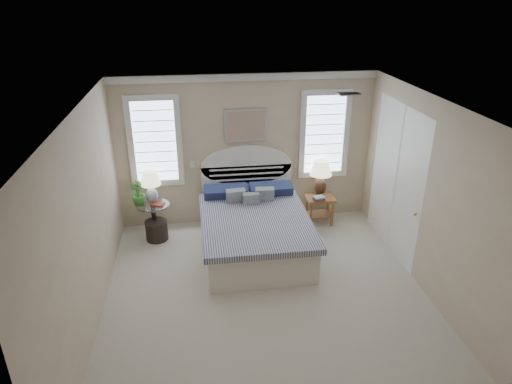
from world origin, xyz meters
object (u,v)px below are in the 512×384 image
object	(u,v)px
side_table_left	(154,217)
nightstand_right	(320,204)
bed	(254,227)
floor_pot	(157,230)
lamp_left	(151,183)
lamp_right	(321,173)

from	to	relation	value
side_table_left	nightstand_right	distance (m)	2.95
bed	floor_pot	world-z (taller)	bed
nightstand_right	side_table_left	bearing A→B (deg)	-178.06
nightstand_right	floor_pot	xyz separation A→B (m)	(-2.92, -0.19, -0.21)
bed	nightstand_right	xyz separation A→B (m)	(1.30, 0.69, 0.00)
nightstand_right	lamp_left	bearing A→B (deg)	-179.93
lamp_right	bed	bearing A→B (deg)	-147.85
nightstand_right	floor_pot	bearing A→B (deg)	-176.32
side_table_left	floor_pot	world-z (taller)	side_table_left
side_table_left	nightstand_right	bearing A→B (deg)	1.94
side_table_left	lamp_left	distance (m)	0.59
bed	nightstand_right	distance (m)	1.47
side_table_left	lamp_left	size ratio (longest dim) A/B	1.12
lamp_left	nightstand_right	bearing A→B (deg)	0.07
nightstand_right	lamp_right	bearing A→B (deg)	79.62
nightstand_right	lamp_right	distance (m)	0.56
side_table_left	floor_pot	size ratio (longest dim) A/B	1.67
bed	lamp_left	bearing A→B (deg)	157.42
lamp_left	side_table_left	bearing A→B (deg)	-86.30
lamp_right	nightstand_right	bearing A→B (deg)	-100.38
nightstand_right	floor_pot	world-z (taller)	nightstand_right
lamp_left	lamp_right	bearing A→B (deg)	2.77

